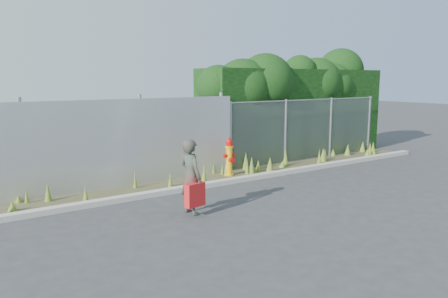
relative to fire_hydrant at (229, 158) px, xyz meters
name	(u,v)px	position (x,y,z in m)	size (l,w,h in m)	color
ground	(271,200)	(-0.65, -2.50, -0.52)	(80.00, 80.00, 0.00)	#333335
curb	(225,182)	(-0.65, -0.70, -0.46)	(16.00, 0.22, 0.12)	#AAA499
weed_strip	(243,169)	(0.44, -0.03, -0.38)	(16.00, 1.26, 0.54)	#443F27
corrugated_fence	(82,147)	(-3.89, 0.51, 0.58)	(8.50, 0.21, 2.30)	#B0B2B7
chainlink_fence	(309,129)	(3.60, 0.50, 0.51)	(6.50, 0.07, 2.05)	gray
hedge	(292,97)	(3.78, 1.50, 1.52)	(7.65, 2.22, 3.83)	black
fire_hydrant	(229,158)	(0.00, 0.00, 0.00)	(0.36, 0.32, 1.08)	#EBAA0C
woman	(191,177)	(-2.62, -2.34, 0.23)	(0.55, 0.36, 1.52)	#0E5C45
red_tote_bag	(195,195)	(-2.66, -2.55, -0.08)	(0.42, 0.16, 0.55)	#BA2A0A
black_shoulder_bag	(189,159)	(-2.58, -2.22, 0.57)	(0.25, 0.10, 0.19)	black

